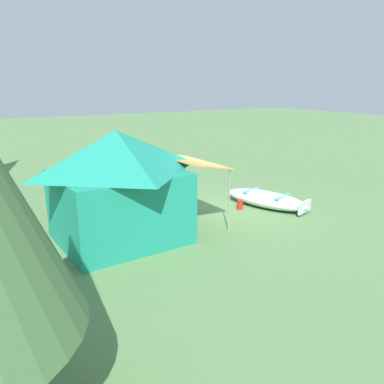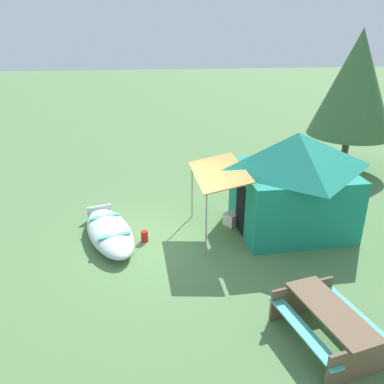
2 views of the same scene
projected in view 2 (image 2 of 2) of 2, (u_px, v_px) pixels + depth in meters
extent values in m
plane|color=#59804B|center=(169.00, 242.00, 10.82)|extent=(80.00, 80.00, 0.00)
ellipsoid|color=silver|center=(110.00, 232.00, 10.82)|extent=(3.11, 1.93, 0.47)
ellipsoid|color=#444A47|center=(110.00, 231.00, 10.81)|extent=(2.85, 1.73, 0.17)
cube|color=#4DAFA4|center=(114.00, 235.00, 10.25)|extent=(0.38, 0.85, 0.04)
cube|color=#4DAFA4|center=(104.00, 217.00, 11.23)|extent=(0.38, 0.85, 0.04)
cube|color=silver|center=(99.00, 211.00, 11.94)|extent=(0.29, 0.70, 0.36)
cube|color=#1C8B74|center=(292.00, 199.00, 11.22)|extent=(2.76, 3.07, 1.78)
pyramid|color=#1C8B74|center=(297.00, 151.00, 10.67)|extent=(2.98, 3.32, 1.02)
cube|color=black|center=(240.00, 207.00, 11.06)|extent=(0.76, 0.07, 1.42)
cube|color=#B88E42|center=(219.00, 172.00, 10.54)|extent=(2.41, 1.39, 0.27)
cylinder|color=gray|center=(206.00, 226.00, 9.86)|extent=(0.04, 0.04, 1.69)
cylinder|color=gray|center=(192.00, 191.00, 11.85)|extent=(0.04, 0.04, 1.69)
cube|color=brown|center=(332.00, 310.00, 7.17)|extent=(2.05, 1.16, 0.04)
cube|color=#4BBEAD|center=(355.00, 314.00, 7.45)|extent=(1.94, 0.72, 0.04)
cube|color=#4BBEAD|center=(303.00, 329.00, 7.09)|extent=(1.94, 0.72, 0.04)
cube|color=brown|center=(362.00, 362.00, 6.57)|extent=(0.40, 1.39, 0.71)
cube|color=brown|center=(301.00, 298.00, 8.07)|extent=(0.40, 1.39, 0.71)
cube|color=beige|center=(234.00, 218.00, 11.70)|extent=(0.63, 0.67, 0.36)
cylinder|color=red|center=(145.00, 236.00, 10.78)|extent=(0.27, 0.27, 0.31)
cylinder|color=brown|center=(345.00, 151.00, 15.85)|extent=(0.25, 0.25, 1.40)
cone|color=#446B3D|center=(356.00, 83.00, 14.80)|extent=(3.15, 3.15, 3.86)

